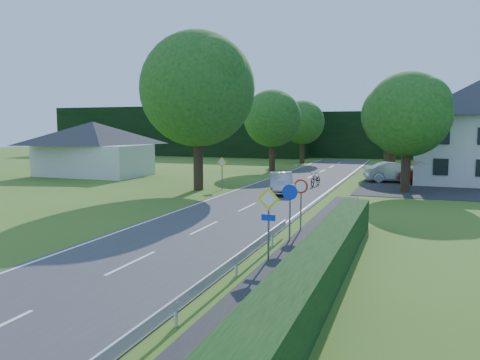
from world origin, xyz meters
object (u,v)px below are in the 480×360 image
at_px(streetlight, 402,130).
at_px(motorcycle, 316,179).
at_px(parked_car_red, 426,177).
at_px(moving_car, 281,183).
at_px(parasol, 410,173).
at_px(parked_car_silver_a, 396,172).

distance_m(streetlight, motorcycle, 7.41).
bearing_deg(parked_car_red, moving_car, 136.49).
bearing_deg(streetlight, parasol, 63.78).
height_order(parked_car_red, parasol, parasol).
distance_m(streetlight, moving_car, 10.35).
xyz_separation_m(moving_car, parked_car_red, (9.73, 8.77, -0.07)).
height_order(streetlight, parasol, streetlight).
height_order(streetlight, moving_car, streetlight).
xyz_separation_m(moving_car, parasol, (8.50, 7.28, 0.34)).
relative_size(moving_car, parked_car_red, 1.15).
distance_m(moving_car, motorcycle, 5.12).
bearing_deg(parked_car_silver_a, streetlight, 170.64).
height_order(moving_car, parasol, parasol).
relative_size(moving_car, parked_car_silver_a, 0.86).
bearing_deg(moving_car, parasol, 23.17).
distance_m(parked_car_red, parked_car_silver_a, 2.70).
height_order(streetlight, motorcycle, streetlight).
relative_size(streetlight, parked_car_red, 2.06).
bearing_deg(parked_car_silver_a, parasol, -171.83).
bearing_deg(parked_car_red, parked_car_silver_a, 67.45).
relative_size(parked_car_red, parked_car_silver_a, 0.75).
distance_m(motorcycle, parked_car_silver_a, 7.75).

